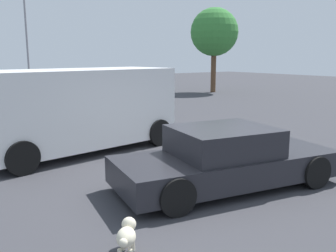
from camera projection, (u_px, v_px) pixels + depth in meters
The scene contains 6 objects.
ground_plane at pixel (202, 185), 7.34m from camera, with size 80.00×80.00×0.00m, color #38383D.
sedan_foreground at pixel (226, 159), 7.20m from camera, with size 4.64×2.46×1.19m.
dog at pixel (127, 235), 4.78m from camera, with size 0.45×0.50×0.41m.
van_white at pixel (79, 108), 9.80m from camera, with size 5.37×2.77×2.20m.
light_post_near at pixel (26, 23), 25.29m from camera, with size 0.44×0.44×7.14m.
tree_back_left at pixel (214, 32), 25.69m from camera, with size 3.33×3.33×5.86m.
Camera 1 is at (-4.58, -5.32, 2.53)m, focal length 39.45 mm.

